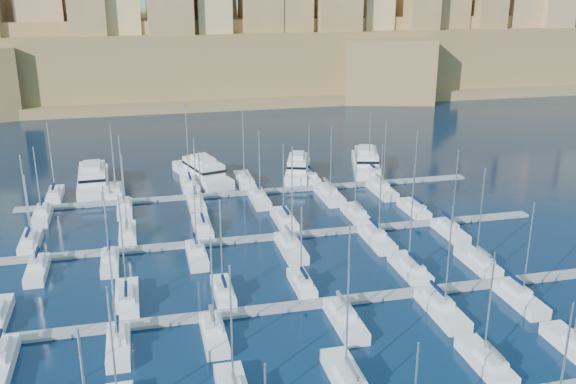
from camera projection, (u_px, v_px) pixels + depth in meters
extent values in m
plane|color=black|center=(298.00, 264.00, 89.23)|extent=(600.00, 600.00, 0.00)
cube|color=slate|center=(322.00, 303.00, 78.09)|extent=(84.00, 2.00, 0.40)
cube|color=slate|center=(282.00, 236.00, 98.39)|extent=(84.00, 2.00, 0.40)
cube|color=slate|center=(255.00, 192.00, 118.69)|extent=(84.00, 2.00, 0.40)
cylinder|color=#9EA0A8|center=(113.00, 349.00, 55.52)|extent=(0.18, 0.18, 11.91)
cylinder|color=#9EA0A8|center=(231.00, 328.00, 58.12)|extent=(0.18, 0.18, 12.50)
cube|color=silver|center=(347.00, 380.00, 62.44)|extent=(2.82, 9.40, 1.67)
cube|color=silver|center=(350.00, 376.00, 61.20)|extent=(1.97, 4.23, 0.70)
cylinder|color=#9EA0A8|center=(347.00, 319.00, 60.83)|extent=(0.18, 0.18, 11.26)
cube|color=#595B60|center=(352.00, 369.00, 60.43)|extent=(0.35, 3.76, 0.35)
cube|color=silver|center=(485.00, 363.00, 65.31)|extent=(2.58, 8.59, 1.63)
cube|color=silver|center=(491.00, 358.00, 64.15)|extent=(1.80, 3.87, 0.70)
cylinder|color=#9EA0A8|center=(489.00, 304.00, 63.66)|extent=(0.18, 0.18, 11.30)
cube|color=#595B60|center=(494.00, 351.00, 63.42)|extent=(0.35, 3.44, 0.35)
cube|color=silver|center=(575.00, 349.00, 67.82)|extent=(2.69, 8.97, 1.65)
cylinder|color=#9EA0A8|center=(563.00, 367.00, 52.82)|extent=(0.18, 0.18, 11.88)
cube|color=silver|center=(127.00, 300.00, 78.09)|extent=(2.78, 9.26, 1.66)
cube|color=silver|center=(127.00, 295.00, 76.86)|extent=(1.94, 4.17, 0.70)
cylinder|color=#9EA0A8|center=(123.00, 245.00, 76.28)|extent=(0.18, 0.18, 12.47)
cube|color=#061334|center=(126.00, 289.00, 76.10)|extent=(0.35, 3.70, 0.35)
cube|color=silver|center=(223.00, 293.00, 79.97)|extent=(2.33, 7.76, 1.59)
cube|color=silver|center=(224.00, 287.00, 78.90)|extent=(1.63, 3.49, 0.70)
cylinder|color=#9EA0A8|center=(221.00, 244.00, 78.29)|extent=(0.18, 0.18, 11.36)
cube|color=#061334|center=(224.00, 281.00, 78.21)|extent=(0.35, 3.10, 0.35)
cube|color=silver|center=(302.00, 285.00, 82.09)|extent=(2.25, 7.50, 1.58)
cube|color=silver|center=(303.00, 279.00, 81.03)|extent=(1.58, 3.38, 0.70)
cylinder|color=#9EA0A8|center=(301.00, 243.00, 80.65)|extent=(0.18, 0.18, 9.69)
cube|color=#061334|center=(304.00, 273.00, 80.36)|extent=(0.35, 3.00, 0.35)
cube|color=silver|center=(410.00, 270.00, 86.25)|extent=(2.79, 9.28, 1.66)
cube|color=silver|center=(413.00, 264.00, 85.02)|extent=(1.95, 4.18, 0.70)
cylinder|color=#9EA0A8|center=(412.00, 214.00, 84.23)|extent=(0.18, 0.18, 13.86)
cube|color=#061334|center=(415.00, 259.00, 84.26)|extent=(0.35, 3.71, 0.35)
cube|color=silver|center=(478.00, 263.00, 88.29)|extent=(2.68, 8.93, 1.65)
cube|color=silver|center=(482.00, 258.00, 87.10)|extent=(1.87, 4.02, 0.70)
cylinder|color=#9EA0A8|center=(481.00, 213.00, 86.44)|extent=(0.18, 0.18, 12.67)
cube|color=#595B60|center=(484.00, 252.00, 86.35)|extent=(0.35, 3.57, 0.35)
cube|color=silver|center=(119.00, 348.00, 68.01)|extent=(2.45, 8.18, 1.61)
cube|color=silver|center=(118.00, 334.00, 68.40)|extent=(1.72, 3.68, 0.70)
cylinder|color=#9EA0A8|center=(114.00, 298.00, 65.69)|extent=(0.18, 0.18, 10.66)
cube|color=#061334|center=(117.00, 324.00, 68.44)|extent=(0.35, 3.27, 0.35)
cube|color=silver|center=(214.00, 336.00, 70.23)|extent=(2.46, 8.21, 1.61)
cube|color=silver|center=(213.00, 323.00, 70.62)|extent=(1.72, 3.70, 0.70)
cylinder|color=#9EA0A8|center=(212.00, 286.00, 67.84)|extent=(0.18, 0.18, 11.08)
cube|color=#595B60|center=(212.00, 313.00, 70.67)|extent=(0.35, 3.28, 0.35)
cube|color=silver|center=(345.00, 322.00, 73.09)|extent=(2.74, 9.15, 1.66)
cube|color=silver|center=(343.00, 309.00, 73.56)|extent=(1.92, 4.12, 0.70)
cylinder|color=#9EA0A8|center=(348.00, 272.00, 70.63)|extent=(0.18, 0.18, 11.22)
cube|color=#595B60|center=(342.00, 299.00, 73.65)|extent=(0.35, 3.66, 0.35)
cube|color=silver|center=(442.00, 311.00, 75.49)|extent=(2.88, 9.60, 1.68)
cube|color=silver|center=(439.00, 298.00, 76.00)|extent=(2.02, 4.32, 0.70)
cylinder|color=#9EA0A8|center=(449.00, 258.00, 72.82)|extent=(0.18, 0.18, 12.44)
cube|color=#061334|center=(438.00, 288.00, 76.11)|extent=(0.35, 3.84, 0.35)
cube|color=silver|center=(520.00, 300.00, 78.14)|extent=(2.67, 8.89, 1.64)
cube|color=silver|center=(517.00, 288.00, 78.59)|extent=(1.87, 4.00, 0.70)
cylinder|color=#9EA0A8|center=(528.00, 250.00, 75.59)|extent=(0.18, 0.18, 11.91)
cube|color=#061334|center=(516.00, 279.00, 78.67)|extent=(0.35, 3.56, 0.35)
cube|color=silver|center=(31.00, 243.00, 95.15)|extent=(2.66, 8.87, 1.64)
cube|color=silver|center=(29.00, 237.00, 93.96)|extent=(1.86, 3.99, 0.70)
cylinder|color=#9EA0A8|center=(25.00, 197.00, 93.33)|extent=(0.18, 0.18, 12.50)
cube|color=#061334|center=(28.00, 232.00, 93.22)|extent=(0.35, 3.55, 0.35)
cube|color=silver|center=(128.00, 235.00, 98.04)|extent=(2.54, 8.45, 1.62)
cube|color=silver|center=(127.00, 230.00, 96.90)|extent=(1.77, 3.80, 0.70)
cylinder|color=#9EA0A8|center=(124.00, 192.00, 96.32)|extent=(0.18, 0.18, 11.77)
cube|color=#595B60|center=(127.00, 224.00, 96.18)|extent=(0.35, 3.38, 0.35)
cube|color=silver|center=(202.00, 228.00, 100.75)|extent=(2.66, 8.86, 1.64)
cube|color=silver|center=(203.00, 223.00, 99.56)|extent=(1.86, 3.99, 0.70)
cylinder|color=#9EA0A8|center=(200.00, 188.00, 99.09)|extent=(0.18, 0.18, 11.44)
cube|color=#061334|center=(203.00, 218.00, 98.82)|extent=(0.35, 3.54, 0.35)
cube|color=silver|center=(284.00, 220.00, 103.86)|extent=(2.79, 9.29, 1.66)
cube|color=silver|center=(285.00, 215.00, 102.63)|extent=(1.95, 4.18, 0.70)
cylinder|color=#9EA0A8|center=(283.00, 180.00, 102.16)|extent=(0.18, 0.18, 11.83)
cube|color=#061334|center=(286.00, 210.00, 101.87)|extent=(0.35, 3.71, 0.35)
cube|color=silver|center=(355.00, 215.00, 106.25)|extent=(2.60, 8.68, 1.63)
cube|color=silver|center=(357.00, 210.00, 105.08)|extent=(1.82, 3.90, 0.70)
cylinder|color=#9EA0A8|center=(356.00, 178.00, 104.68)|extent=(0.18, 0.18, 10.82)
cube|color=#595B60|center=(359.00, 205.00, 104.35)|extent=(0.35, 3.47, 0.35)
cube|color=silver|center=(414.00, 210.00, 108.57)|extent=(2.62, 8.74, 1.64)
cube|color=silver|center=(416.00, 205.00, 107.39)|extent=(1.83, 3.93, 0.70)
cylinder|color=#9EA0A8|center=(415.00, 168.00, 106.69)|extent=(0.18, 0.18, 12.78)
cube|color=#061334|center=(418.00, 200.00, 106.66)|extent=(0.35, 3.49, 0.35)
cube|color=silver|center=(37.00, 271.00, 85.79)|extent=(2.54, 8.47, 1.62)
cube|color=silver|center=(37.00, 261.00, 86.21)|extent=(1.78, 3.81, 0.70)
cylinder|color=#9EA0A8|center=(30.00, 222.00, 83.12)|extent=(0.18, 0.18, 12.79)
cube|color=#061334|center=(37.00, 252.00, 86.26)|extent=(0.35, 3.39, 0.35)
cube|color=silver|center=(110.00, 264.00, 88.15)|extent=(2.36, 7.86, 1.59)
cube|color=silver|center=(110.00, 254.00, 88.52)|extent=(1.65, 3.54, 0.70)
cylinder|color=#9EA0A8|center=(106.00, 223.00, 85.86)|extent=(0.18, 0.18, 10.62)
cube|color=#061334|center=(109.00, 246.00, 88.55)|extent=(0.35, 3.15, 0.35)
cube|color=silver|center=(197.00, 257.00, 90.36)|extent=(2.62, 8.72, 1.64)
cube|color=silver|center=(196.00, 246.00, 90.80)|extent=(1.83, 3.93, 0.70)
cylinder|color=#9EA0A8|center=(195.00, 218.00, 88.07)|extent=(0.18, 0.18, 10.30)
cube|color=#061334|center=(195.00, 238.00, 90.87)|extent=(0.35, 3.49, 0.35)
cube|color=silver|center=(291.00, 249.00, 92.85)|extent=(2.94, 9.79, 1.69)
cube|color=silver|center=(290.00, 239.00, 93.37)|extent=(2.06, 4.41, 0.70)
cylinder|color=#9EA0A8|center=(292.00, 197.00, 89.83)|extent=(0.18, 0.18, 14.55)
cube|color=#595B60|center=(289.00, 231.00, 93.49)|extent=(0.35, 3.92, 0.35)
cube|color=silver|center=(377.00, 240.00, 95.95)|extent=(2.83, 9.42, 1.67)
cube|color=silver|center=(375.00, 231.00, 96.45)|extent=(1.98, 4.24, 0.70)
cylinder|color=#9EA0A8|center=(381.00, 191.00, 93.03)|extent=(0.18, 0.18, 14.09)
cube|color=#061334|center=(374.00, 223.00, 96.55)|extent=(0.35, 3.77, 0.35)
cube|color=silver|center=(450.00, 232.00, 99.02)|extent=(2.58, 8.59, 1.63)
cube|color=silver|center=(448.00, 223.00, 99.44)|extent=(1.80, 3.87, 0.70)
cylinder|color=#9EA0A8|center=(455.00, 190.00, 96.39)|extent=(0.18, 0.18, 12.48)
cube|color=#061334|center=(447.00, 216.00, 99.51)|extent=(0.35, 3.44, 0.35)
cube|color=silver|center=(55.00, 196.00, 115.56)|extent=(2.54, 8.47, 1.62)
cube|color=silver|center=(54.00, 191.00, 114.41)|extent=(1.78, 3.81, 0.70)
cylinder|color=#9EA0A8|center=(51.00, 157.00, 113.70)|extent=(0.18, 0.18, 12.60)
cube|color=#061334|center=(53.00, 186.00, 113.69)|extent=(0.35, 3.39, 0.35)
cube|color=silver|center=(116.00, 192.00, 117.81)|extent=(2.49, 8.30, 1.62)
cube|color=silver|center=(115.00, 187.00, 116.68)|extent=(1.74, 3.74, 0.70)
cylinder|color=#9EA0A8|center=(113.00, 156.00, 116.08)|extent=(0.18, 0.18, 11.76)
cube|color=#595B60|center=(115.00, 182.00, 115.97)|extent=(0.35, 3.32, 0.35)
cube|color=silver|center=(190.00, 185.00, 121.62)|extent=(3.04, 10.12, 1.71)
cube|color=silver|center=(190.00, 180.00, 120.31)|extent=(2.13, 4.55, 0.70)
cylinder|color=#9EA0A8|center=(187.00, 140.00, 119.38)|extent=(0.18, 0.18, 15.48)
cube|color=#061334|center=(190.00, 176.00, 119.51)|extent=(0.35, 4.05, 0.35)
cube|color=silver|center=(245.00, 181.00, 123.86)|extent=(2.98, 9.92, 1.70)
cube|color=silver|center=(245.00, 177.00, 122.57)|extent=(2.08, 4.46, 0.70)
cylinder|color=#9EA0A8|center=(243.00, 142.00, 121.89)|extent=(0.18, 0.18, 13.66)
cube|color=#595B60|center=(246.00, 172.00, 121.78)|extent=(0.35, 3.97, 0.35)
cube|color=silver|center=(309.00, 178.00, 126.03)|extent=(2.55, 8.50, 1.62)
cube|color=silver|center=(310.00, 174.00, 124.88)|extent=(1.78, 3.82, 0.70)
cylinder|color=#9EA0A8|center=(309.00, 148.00, 124.56)|extent=(0.18, 0.18, 10.15)
cube|color=#061334|center=(311.00, 169.00, 124.15)|extent=(0.35, 3.40, 0.35)
cube|color=silver|center=(369.00, 174.00, 128.61)|extent=(2.45, 8.17, 1.61)
cube|color=silver|center=(371.00, 170.00, 127.49)|extent=(1.71, 3.67, 0.70)
cylinder|color=#9EA0A8|center=(370.00, 141.00, 126.87)|extent=(0.18, 0.18, 11.81)
cube|color=#061334|center=(372.00, 165.00, 126.78)|extent=(0.35, 3.27, 0.35)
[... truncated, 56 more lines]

